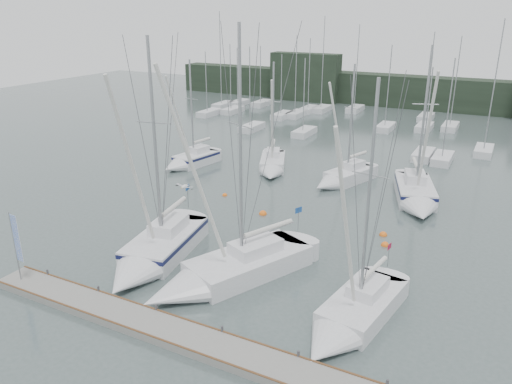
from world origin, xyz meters
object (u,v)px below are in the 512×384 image
sailboat_near_left (152,255)px  sailboat_mid_a (188,161)px  sailboat_mid_d (417,197)px  sailboat_near_center (216,276)px  sailboat_mid_b (272,167)px  buoy_c (225,195)px  buoy_a (263,214)px  dock_banner (16,241)px  buoy_d (385,245)px  sailboat_mid_c (341,178)px  buoy_b (383,235)px  sailboat_near_right (348,321)px

sailboat_near_left → sailboat_mid_a: 20.62m
sailboat_near_left → sailboat_mid_d: (12.72, 18.03, 0.02)m
sailboat_near_center → sailboat_mid_b: bearing=131.8°
sailboat_mid_d → buoy_c: bearing=-177.4°
buoy_a → dock_banner: dock_banner is taller
sailboat_near_center → dock_banner: size_ratio=3.72×
sailboat_mid_d → dock_banner: bearing=-143.9°
sailboat_mid_a → buoy_c: bearing=-25.0°
sailboat_near_center → buoy_d: bearing=76.9°
buoy_c → sailboat_near_left: bearing=-79.7°
sailboat_mid_a → sailboat_mid_b: (8.28, 2.40, -0.05)m
buoy_c → buoy_d: size_ratio=0.78×
sailboat_near_left → buoy_a: size_ratio=24.15×
sailboat_near_center → sailboat_mid_c: 20.32m
buoy_b → buoy_c: bearing=173.2°
sailboat_mid_c → buoy_d: size_ratio=20.76×
sailboat_near_left → buoy_b: 16.12m
sailboat_mid_b → sailboat_near_right: bearing=-78.7°
buoy_c → dock_banner: (-2.62, -18.21, 2.89)m
buoy_c → sailboat_mid_c: bearing=43.2°
sailboat_near_left → sailboat_near_right: sailboat_near_left is taller
sailboat_near_center → buoy_b: sailboat_near_center is taller
sailboat_near_right → sailboat_mid_a: size_ratio=1.17×
sailboat_mid_b → dock_banner: (-3.33, -26.06, 2.36)m
sailboat_mid_b → dock_banner: sailboat_mid_b is taller
sailboat_near_right → sailboat_mid_b: size_ratio=1.18×
buoy_a → dock_banner: bearing=-114.8°
buoy_a → sailboat_mid_d: bearing=36.5°
sailboat_mid_d → buoy_c: 15.96m
sailboat_near_left → buoy_c: size_ratio=34.50×
sailboat_near_right → buoy_a: bearing=141.3°
buoy_d → dock_banner: bearing=-139.0°
sailboat_near_center → sailboat_mid_b: (-6.43, 20.75, -0.04)m
dock_banner → sailboat_near_right: bearing=20.5°
sailboat_near_right → buoy_c: bearing=147.1°
sailboat_near_right → sailboat_mid_a: (-22.82, 19.03, 0.07)m
sailboat_mid_b → buoy_c: (-0.71, -7.85, -0.53)m
sailboat_mid_b → buoy_d: size_ratio=20.37×
buoy_b → dock_banner: bearing=-135.3°
sailboat_mid_d → sailboat_near_left: bearing=-142.3°
sailboat_mid_b → buoy_b: bearing=-58.3°
sailboat_near_left → sailboat_near_right: (12.96, -0.92, -0.14)m
sailboat_mid_d → buoy_a: size_ratio=22.00×
sailboat_near_left → buoy_a: sailboat_near_left is taller
sailboat_mid_a → sailboat_mid_c: bearing=18.0°
dock_banner → sailboat_mid_c: bearing=73.7°
buoy_c → buoy_d: buoy_d is taller
sailboat_near_left → sailboat_mid_b: bearing=84.5°
sailboat_near_left → sailboat_near_center: 4.86m
sailboat_mid_b → buoy_d: bearing=-61.5°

